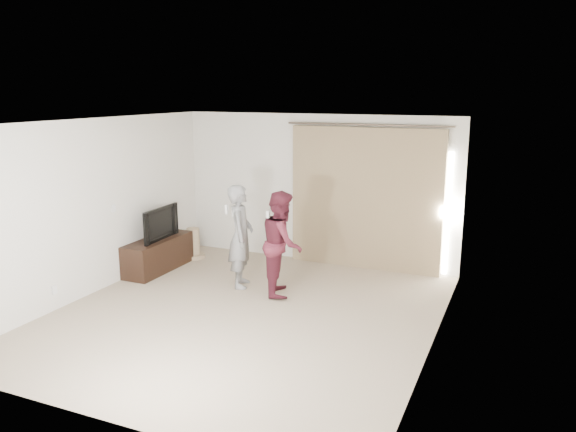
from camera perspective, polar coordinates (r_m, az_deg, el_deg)
The scene contains 10 objects.
floor at distance 7.79m, azimuth -4.42°, elevation -9.96°, with size 5.50×5.50×0.00m, color tan.
wall_back at distance 9.86m, azimuth 2.90°, elevation 2.76°, with size 5.00×0.04×2.60m, color silver.
wall_left at distance 8.82m, azimuth -19.10°, elevation 0.89°, with size 0.04×5.50×2.60m.
ceiling at distance 7.21m, azimuth -4.77°, elevation 9.49°, with size 5.00×5.50×0.01m, color silver.
curtain at distance 9.53m, azimuth 7.90°, elevation 1.72°, with size 2.80×0.11×2.46m.
tv_console at distance 9.79m, azimuth -13.07°, elevation -3.81°, with size 0.49×1.41×0.54m, color black.
tv at distance 9.65m, azimuth -13.23°, elevation -0.70°, with size 0.95×0.12×0.55m, color black.
scratching_post at distance 10.37m, azimuth -9.59°, elevation -3.01°, with size 0.41×0.41×0.55m.
person_man at distance 8.66m, azimuth -4.83°, elevation -2.06°, with size 0.57×0.68×1.60m.
person_woman at distance 8.32m, azimuth -0.60°, elevation -2.75°, with size 0.83×0.93×1.56m.
Camera 1 is at (3.39, -6.35, 3.00)m, focal length 35.00 mm.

